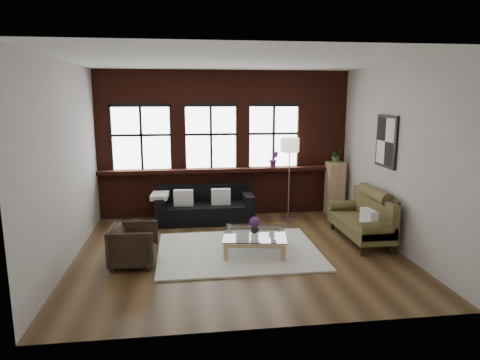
{
  "coord_description": "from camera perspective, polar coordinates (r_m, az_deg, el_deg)",
  "views": [
    {
      "loc": [
        -0.9,
        -6.95,
        2.65
      ],
      "look_at": [
        0.1,
        0.6,
        1.15
      ],
      "focal_mm": 32.0,
      "sensor_mm": 36.0,
      "label": 1
    }
  ],
  "objects": [
    {
      "name": "wall_back",
      "position": [
        9.55,
        -2.1,
        4.82
      ],
      "size": [
        5.5,
        0.0,
        5.5
      ],
      "primitive_type": "plane",
      "rotation": [
        1.57,
        0.0,
        0.0
      ],
      "color": "#B3AEA7",
      "rests_on": "ground"
    },
    {
      "name": "dark_sofa",
      "position": [
        9.15,
        -4.75,
        -3.32
      ],
      "size": [
        2.06,
        0.83,
        0.74
      ],
      "primitive_type": null,
      "color": "black",
      "rests_on": "floor"
    },
    {
      "name": "pillow_settee",
      "position": [
        7.69,
        16.78,
        -5.03
      ],
      "size": [
        0.18,
        0.39,
        0.34
      ],
      "primitive_type": "cube",
      "rotation": [
        0.0,
        0.0,
        0.1
      ],
      "color": "silver",
      "rests_on": "vintage_settee"
    },
    {
      "name": "window_mid",
      "position": [
        9.47,
        -3.89,
        5.65
      ],
      "size": [
        1.38,
        0.1,
        1.5
      ],
      "primitive_type": null,
      "color": "black",
      "rests_on": "brick_backwall"
    },
    {
      "name": "wall_right",
      "position": [
        7.92,
        19.99,
        2.85
      ],
      "size": [
        0.0,
        5.0,
        5.0
      ],
      "primitive_type": "plane",
      "rotation": [
        1.57,
        0.0,
        -1.57
      ],
      "color": "#B3AEA7",
      "rests_on": "ground"
    },
    {
      "name": "vintage_settee",
      "position": [
        8.21,
        15.75,
        -4.77
      ],
      "size": [
        0.76,
        1.72,
        0.92
      ],
      "primitive_type": null,
      "color": "brown",
      "rests_on": "floor"
    },
    {
      "name": "potted_plant_top",
      "position": [
        9.76,
        12.7,
        3.21
      ],
      "size": [
        0.32,
        0.29,
        0.31
      ],
      "primitive_type": "imported",
      "rotation": [
        0.0,
        0.0,
        0.23
      ],
      "color": "#2D5923",
      "rests_on": "drawer_chest"
    },
    {
      "name": "window_left",
      "position": [
        9.49,
        -13.01,
        5.41
      ],
      "size": [
        1.38,
        0.1,
        1.5
      ],
      "primitive_type": null,
      "color": "black",
      "rests_on": "brick_backwall"
    },
    {
      "name": "sill_ledge",
      "position": [
        9.48,
        -1.99,
        1.36
      ],
      "size": [
        5.5,
        0.3,
        0.08
      ],
      "primitive_type": "cube",
      "color": "#441910",
      "rests_on": "brick_backwall"
    },
    {
      "name": "pillow_a",
      "position": [
        9.0,
        -7.54,
        -2.38
      ],
      "size": [
        0.41,
        0.18,
        0.34
      ],
      "primitive_type": "cube",
      "rotation": [
        0.0,
        0.0,
        -0.09
      ],
      "color": "silver",
      "rests_on": "dark_sofa"
    },
    {
      "name": "coffee_table",
      "position": [
        7.45,
        1.97,
        -8.34
      ],
      "size": [
        1.21,
        1.21,
        0.35
      ],
      "primitive_type": null,
      "rotation": [
        0.0,
        0.0,
        -0.17
      ],
      "color": "tan",
      "rests_on": "shag_rug"
    },
    {
      "name": "window_right",
      "position": [
        9.66,
        4.47,
        5.75
      ],
      "size": [
        1.38,
        0.1,
        1.5
      ],
      "primitive_type": null,
      "color": "black",
      "rests_on": "brick_backwall"
    },
    {
      "name": "shag_rug",
      "position": [
        7.5,
        -0.2,
        -9.43
      ],
      "size": [
        2.75,
        2.16,
        0.03
      ],
      "primitive_type": "cube",
      "rotation": [
        0.0,
        0.0,
        0.0
      ],
      "color": "beige",
      "rests_on": "floor"
    },
    {
      "name": "armchair",
      "position": [
        7.04,
        -13.98,
        -8.45
      ],
      "size": [
        0.76,
        0.74,
        0.66
      ],
      "primitive_type": "imported",
      "rotation": [
        0.0,
        0.0,
        1.52
      ],
      "color": "black",
      "rests_on": "floor"
    },
    {
      "name": "pillow_b",
      "position": [
        9.03,
        -2.57,
        -2.25
      ],
      "size": [
        0.4,
        0.15,
        0.34
      ],
      "primitive_type": "cube",
      "rotation": [
        0.0,
        0.0,
        -0.04
      ],
      "color": "silver",
      "rests_on": "dark_sofa"
    },
    {
      "name": "ceiling",
      "position": [
        7.03,
        -0.17,
        15.62
      ],
      "size": [
        5.5,
        5.5,
        0.0
      ],
      "primitive_type": "plane",
      "rotation": [
        3.14,
        0.0,
        0.0
      ],
      "color": "white",
      "rests_on": "ground"
    },
    {
      "name": "flowers",
      "position": [
        7.34,
        1.99,
        -5.64
      ],
      "size": [
        0.18,
        0.18,
        0.18
      ],
      "primitive_type": "sphere",
      "color": "#5C256C",
      "rests_on": "vase"
    },
    {
      "name": "floor_lamp",
      "position": [
        9.35,
        6.56,
        0.65
      ],
      "size": [
        0.4,
        0.4,
        1.92
      ],
      "primitive_type": null,
      "color": "#A5A5A8",
      "rests_on": "floor"
    },
    {
      "name": "wall_left",
      "position": [
        7.27,
        -22.21,
        2.01
      ],
      "size": [
        0.0,
        5.0,
        5.0
      ],
      "primitive_type": "plane",
      "rotation": [
        1.57,
        0.0,
        1.57
      ],
      "color": "#B3AEA7",
      "rests_on": "ground"
    },
    {
      "name": "sill_plant",
      "position": [
        9.59,
        4.53,
        2.79
      ],
      "size": [
        0.24,
        0.22,
        0.37
      ],
      "primitive_type": "imported",
      "rotation": [
        0.0,
        0.0,
        -0.31
      ],
      "color": "#5C256C",
      "rests_on": "sill_ledge"
    },
    {
      "name": "brick_backwall",
      "position": [
        9.49,
        -2.06,
        4.78
      ],
      "size": [
        5.5,
        0.12,
        3.2
      ],
      "primitive_type": null,
      "color": "#441910",
      "rests_on": "floor"
    },
    {
      "name": "wall_poster",
      "position": [
        8.15,
        18.96,
        4.9
      ],
      "size": [
        0.05,
        0.74,
        0.94
      ],
      "primitive_type": null,
      "color": "black",
      "rests_on": "wall_right"
    },
    {
      "name": "drawer_chest",
      "position": [
        9.88,
        12.51,
        -1.11
      ],
      "size": [
        0.37,
        0.37,
        1.2
      ],
      "primitive_type": "cube",
      "color": "tan",
      "rests_on": "floor"
    },
    {
      "name": "vase",
      "position": [
        7.37,
        1.99,
        -6.49
      ],
      "size": [
        0.16,
        0.16,
        0.15
      ],
      "primitive_type": "imported",
      "rotation": [
        0.0,
        0.0,
        0.1
      ],
      "color": "#B2B2B2",
      "rests_on": "coffee_table"
    },
    {
      "name": "wall_front",
      "position": [
        4.66,
        3.79,
        -1.89
      ],
      "size": [
        5.5,
        0.0,
        5.5
      ],
      "primitive_type": "plane",
      "rotation": [
        -1.57,
        0.0,
        0.0
      ],
      "color": "#B3AEA7",
      "rests_on": "ground"
    },
    {
      "name": "floor",
      "position": [
        7.49,
        -0.16,
        -9.57
      ],
      "size": [
        5.5,
        5.5,
        0.0
      ],
      "primitive_type": "plane",
      "color": "#452F19",
      "rests_on": "ground"
    }
  ]
}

